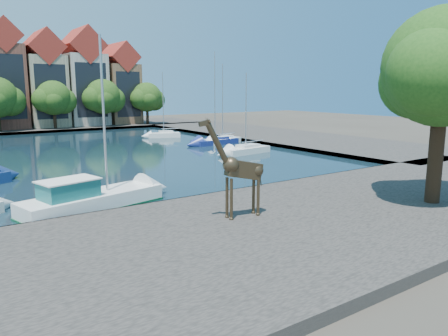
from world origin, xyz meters
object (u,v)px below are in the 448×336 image
object	(u,v)px
sailboat_right_a	(246,149)
giraffe_statue	(239,169)
motorsailer	(89,197)
plane_tree	(444,72)

from	to	relation	value
sailboat_right_a	giraffe_statue	bearing A→B (deg)	-128.52
giraffe_statue	motorsailer	distance (m)	9.02
giraffe_statue	motorsailer	size ratio (longest dim) A/B	0.51
giraffe_statue	sailboat_right_a	distance (m)	24.48
sailboat_right_a	motorsailer	bearing A→B (deg)	-149.51
motorsailer	sailboat_right_a	size ratio (longest dim) A/B	1.16
motorsailer	plane_tree	bearing A→B (deg)	-34.36
giraffe_statue	sailboat_right_a	xyz separation A→B (m)	(15.18, 19.07, -2.33)
plane_tree	motorsailer	size ratio (longest dim) A/B	1.10
plane_tree	giraffe_statue	bearing A→B (deg)	160.20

